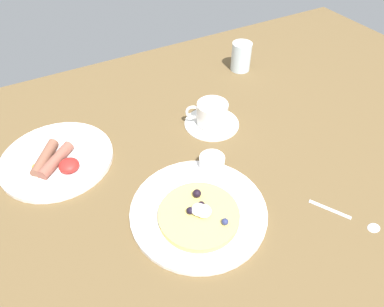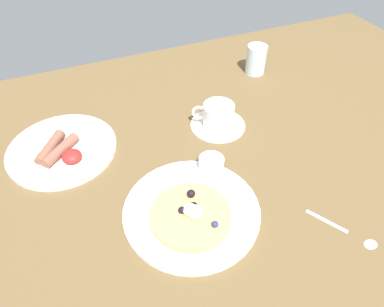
# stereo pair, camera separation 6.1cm
# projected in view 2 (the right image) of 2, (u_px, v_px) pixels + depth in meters

# --- Properties ---
(ground_plane) EXTENTS (2.02, 1.13, 0.03)m
(ground_plane) POSITION_uv_depth(u_px,v_px,m) (186.00, 164.00, 0.86)
(ground_plane) COLOR brown
(pancake_plate) EXTENTS (0.29, 0.29, 0.01)m
(pancake_plate) POSITION_uv_depth(u_px,v_px,m) (192.00, 211.00, 0.73)
(pancake_plate) COLOR white
(pancake_plate) RESTS_ON ground_plane
(pancake_with_berries) EXTENTS (0.17, 0.17, 0.03)m
(pancake_with_berries) POSITION_uv_depth(u_px,v_px,m) (191.00, 215.00, 0.70)
(pancake_with_berries) COLOR #D1B75D
(pancake_with_berries) RESTS_ON pancake_plate
(syrup_ramekin) EXTENTS (0.06, 0.06, 0.03)m
(syrup_ramekin) POSITION_uv_depth(u_px,v_px,m) (211.00, 163.00, 0.80)
(syrup_ramekin) COLOR white
(syrup_ramekin) RESTS_ON pancake_plate
(breakfast_plate) EXTENTS (0.27, 0.27, 0.01)m
(breakfast_plate) POSITION_uv_depth(u_px,v_px,m) (62.00, 149.00, 0.87)
(breakfast_plate) COLOR white
(breakfast_plate) RESTS_ON ground_plane
(fried_breakfast) EXTENTS (0.13, 0.13, 0.03)m
(fried_breakfast) POSITION_uv_depth(u_px,v_px,m) (58.00, 152.00, 0.83)
(fried_breakfast) COLOR brown
(fried_breakfast) RESTS_ON breakfast_plate
(coffee_saucer) EXTENTS (0.15, 0.15, 0.01)m
(coffee_saucer) POSITION_uv_depth(u_px,v_px,m) (218.00, 125.00, 0.94)
(coffee_saucer) COLOR white
(coffee_saucer) RESTS_ON ground_plane
(coffee_cup) EXTENTS (0.11, 0.08, 0.06)m
(coffee_cup) POSITION_uv_depth(u_px,v_px,m) (218.00, 114.00, 0.92)
(coffee_cup) COLOR white
(coffee_cup) RESTS_ON coffee_saucer
(teaspoon) EXTENTS (0.09, 0.13, 0.01)m
(teaspoon) POSITION_uv_depth(u_px,v_px,m) (354.00, 235.00, 0.69)
(teaspoon) COLOR silver
(teaspoon) RESTS_ON ground_plane
(water_glass) EXTENTS (0.06, 0.06, 0.09)m
(water_glass) POSITION_uv_depth(u_px,v_px,m) (256.00, 59.00, 1.11)
(water_glass) COLOR silver
(water_glass) RESTS_ON ground_plane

